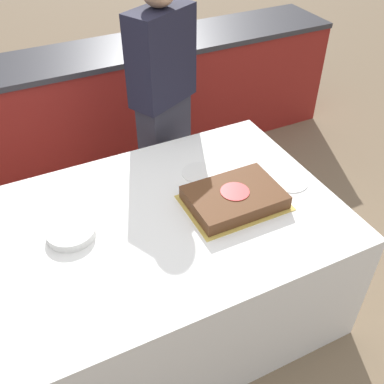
# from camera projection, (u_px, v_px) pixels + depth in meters

# --- Properties ---
(ground_plane) EXTENTS (14.00, 14.00, 0.00)m
(ground_plane) POSITION_uv_depth(u_px,v_px,m) (161.00, 312.00, 2.64)
(ground_plane) COLOR #7A664C
(back_counter) EXTENTS (4.40, 0.58, 0.92)m
(back_counter) POSITION_uv_depth(u_px,v_px,m) (74.00, 114.00, 3.50)
(back_counter) COLOR maroon
(back_counter) RESTS_ON ground_plane
(dining_table) EXTENTS (1.82, 1.20, 0.74)m
(dining_table) POSITION_uv_depth(u_px,v_px,m) (158.00, 270.00, 2.40)
(dining_table) COLOR white
(dining_table) RESTS_ON ground_plane
(cake) EXTENTS (0.50, 0.36, 0.08)m
(cake) POSITION_uv_depth(u_px,v_px,m) (234.00, 198.00, 2.24)
(cake) COLOR gold
(cake) RESTS_ON dining_table
(plate_stack) EXTENTS (0.23, 0.23, 0.04)m
(plate_stack) POSITION_uv_depth(u_px,v_px,m) (71.00, 232.00, 2.07)
(plate_stack) COLOR white
(plate_stack) RESTS_ON dining_table
(side_plate_near_cake) EXTENTS (0.19, 0.19, 0.00)m
(side_plate_near_cake) POSITION_uv_depth(u_px,v_px,m) (199.00, 173.00, 2.45)
(side_plate_near_cake) COLOR white
(side_plate_near_cake) RESTS_ON dining_table
(side_plate_right_edge) EXTENTS (0.19, 0.19, 0.00)m
(side_plate_right_edge) POSITION_uv_depth(u_px,v_px,m) (290.00, 182.00, 2.39)
(side_plate_right_edge) COLOR white
(side_plate_right_edge) RESTS_ON dining_table
(person_cutting_cake) EXTENTS (0.46, 0.36, 1.65)m
(person_cutting_cake) POSITION_uv_depth(u_px,v_px,m) (164.00, 107.00, 2.80)
(person_cutting_cake) COLOR #282833
(person_cutting_cake) RESTS_ON ground_plane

